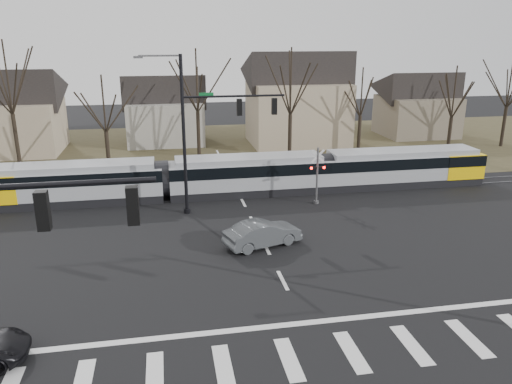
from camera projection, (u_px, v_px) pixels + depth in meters
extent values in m
plane|color=black|center=(293.00, 301.00, 22.08)|extent=(140.00, 140.00, 0.00)
cube|color=#38331E|center=(216.00, 148.00, 52.10)|extent=(140.00, 28.00, 0.01)
cube|color=silver|center=(83.00, 383.00, 16.86)|extent=(0.60, 2.60, 0.01)
cube|color=silver|center=(155.00, 375.00, 17.28)|extent=(0.60, 2.60, 0.01)
cube|color=silver|center=(224.00, 367.00, 17.70)|extent=(0.60, 2.60, 0.01)
cube|color=silver|center=(289.00, 359.00, 18.12)|extent=(0.60, 2.60, 0.01)
cube|color=silver|center=(352.00, 352.00, 18.54)|extent=(0.60, 2.60, 0.01)
cube|color=silver|center=(412.00, 345.00, 18.96)|extent=(0.60, 2.60, 0.01)
cube|color=silver|center=(469.00, 338.00, 19.38)|extent=(0.60, 2.60, 0.01)
cube|color=silver|center=(304.00, 323.00, 20.39)|extent=(28.00, 0.35, 0.01)
cube|color=silver|center=(283.00, 280.00, 23.96)|extent=(0.18, 2.00, 0.01)
cube|color=silver|center=(266.00, 247.00, 27.71)|extent=(0.18, 2.00, 0.01)
cube|color=silver|center=(253.00, 222.00, 31.46)|extent=(0.18, 2.00, 0.01)
cube|color=silver|center=(243.00, 202.00, 35.21)|extent=(0.18, 2.00, 0.01)
cube|color=silver|center=(235.00, 186.00, 38.96)|extent=(0.18, 2.00, 0.01)
cube|color=silver|center=(228.00, 173.00, 42.72)|extent=(0.18, 2.00, 0.01)
cube|color=silver|center=(223.00, 162.00, 46.47)|extent=(0.18, 2.00, 0.01)
cube|color=silver|center=(218.00, 152.00, 50.22)|extent=(0.18, 2.00, 0.01)
cube|color=#59595E|center=(241.00, 197.00, 36.24)|extent=(90.00, 0.12, 0.06)
cube|color=#59595E|center=(238.00, 191.00, 37.55)|extent=(90.00, 0.12, 0.06)
cube|color=gray|center=(70.00, 184.00, 34.60)|extent=(12.60, 2.71, 2.83)
cube|color=black|center=(69.00, 176.00, 34.43)|extent=(12.62, 2.75, 0.82)
cube|color=gray|center=(249.00, 175.00, 36.80)|extent=(11.63, 2.71, 2.83)
cube|color=black|center=(249.00, 167.00, 36.63)|extent=(11.65, 2.75, 0.82)
cube|color=gray|center=(402.00, 167.00, 38.92)|extent=(12.60, 2.71, 2.83)
cube|color=black|center=(402.00, 160.00, 38.75)|extent=(12.62, 2.75, 0.82)
cube|color=yellow|center=(457.00, 164.00, 39.73)|extent=(3.10, 2.77, 1.89)
imported|color=#4A4D51|center=(263.00, 234.00, 27.73)|extent=(4.18, 5.32, 1.45)
cylinder|color=black|center=(26.00, 186.00, 12.65)|extent=(6.50, 0.14, 0.14)
cube|color=black|center=(43.00, 211.00, 12.91)|extent=(0.32, 0.32, 1.05)
sphere|color=#FF0C07|center=(41.00, 199.00, 12.82)|extent=(0.22, 0.22, 0.22)
cube|color=black|center=(133.00, 206.00, 13.31)|extent=(0.32, 0.32, 1.05)
sphere|color=#FF0C07|center=(132.00, 194.00, 13.21)|extent=(0.22, 0.22, 0.22)
cylinder|color=black|center=(184.00, 137.00, 31.58)|extent=(0.22, 0.22, 10.20)
cylinder|color=black|center=(187.00, 211.00, 33.06)|extent=(0.44, 0.44, 0.30)
cylinder|color=black|center=(234.00, 96.00, 31.40)|extent=(6.50, 0.14, 0.14)
cube|color=#0C5926|center=(206.00, 94.00, 31.05)|extent=(0.90, 0.03, 0.22)
cube|color=black|center=(239.00, 107.00, 31.67)|extent=(0.32, 0.32, 1.05)
sphere|color=#FF0C07|center=(239.00, 102.00, 31.57)|extent=(0.22, 0.22, 0.22)
cube|color=black|center=(274.00, 106.00, 32.07)|extent=(0.32, 0.32, 1.05)
sphere|color=#FF0C07|center=(274.00, 101.00, 31.97)|extent=(0.22, 0.22, 0.22)
cube|color=#59595B|center=(138.00, 57.00, 29.67)|extent=(0.55, 0.22, 0.14)
cylinder|color=#59595B|center=(317.00, 176.00, 34.36)|extent=(0.14, 0.14, 4.00)
cylinder|color=#59595B|center=(316.00, 202.00, 34.93)|extent=(0.36, 0.36, 0.20)
cube|color=silver|center=(318.00, 156.00, 33.95)|extent=(0.95, 0.04, 0.95)
cube|color=silver|center=(318.00, 156.00, 33.95)|extent=(0.95, 0.04, 0.95)
cube|color=black|center=(317.00, 168.00, 34.18)|extent=(1.00, 0.10, 0.12)
sphere|color=#FF0C07|center=(311.00, 168.00, 34.03)|extent=(0.18, 0.18, 0.18)
sphere|color=#FF0C07|center=(324.00, 168.00, 34.19)|extent=(0.18, 0.18, 0.18)
cube|color=gray|center=(13.00, 127.00, 49.73)|extent=(9.00, 8.00, 5.00)
cube|color=gray|center=(166.00, 122.00, 54.30)|extent=(8.00, 7.00, 4.50)
cube|color=gray|center=(297.00, 113.00, 53.64)|extent=(10.00, 8.00, 6.50)
cube|color=#675D4C|center=(416.00, 116.00, 58.44)|extent=(8.00, 7.00, 4.50)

